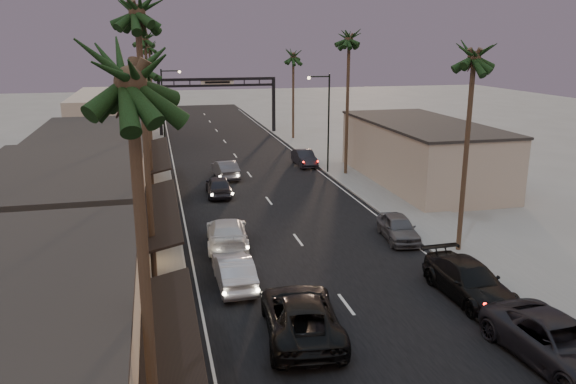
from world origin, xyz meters
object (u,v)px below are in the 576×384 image
palm_rb (349,34)px  oncoming_pickup (301,315)px  streetlight_left (166,104)px  curbside_near (559,343)px  palm_rc (293,53)px  palm_lc (144,62)px  palm_far (149,44)px  arch (218,91)px  streetlight_right (326,116)px  palm_la (129,61)px  palm_lb (136,3)px  oncoming_silver (234,271)px  palm_ld (145,35)px  palm_ra (475,49)px  curbside_black (469,281)px

palm_rb → oncoming_pickup: 31.64m
streetlight_left → curbside_near: (13.03, -45.57, -4.44)m
palm_rb → palm_rc: palm_rb is taller
palm_lc → palm_far: bearing=89.6°
palm_rb → oncoming_pickup: bearing=-112.7°
arch → streetlight_right: streetlight_right is taller
palm_la → palm_lc: bearing=90.0°
palm_la → palm_lb: palm_lb is taller
streetlight_left → oncoming_silver: (2.16, -35.69, -4.53)m
streetlight_left → palm_ld: size_ratio=0.63×
arch → streetlight_left: size_ratio=1.69×
arch → streetlight_left: (-6.92, -12.00, -0.20)m
arch → palm_lc: bearing=-104.2°
palm_lc → curbside_near: (14.71, -23.57, -9.58)m
arch → palm_ra: (8.60, -46.00, 5.91)m
oncoming_silver → palm_far: bearing=-87.2°
palm_lb → palm_ra: 17.42m
palm_lc → palm_rc: size_ratio=1.00×
arch → palm_la: palm_la is taller
palm_rb → curbside_near: bearing=-94.5°
palm_rb → streetlight_left: bearing=137.9°
palm_ra → oncoming_pickup: (-11.35, -7.19, -10.55)m
curbside_black → palm_ra: bearing=62.6°
palm_lc → palm_rc: bearing=58.4°
palm_rb → palm_rc: 20.09m
palm_la → oncoming_silver: (3.84, 13.31, -10.65)m
streetlight_right → palm_lc: size_ratio=0.74×
arch → streetlight_left: streetlight_left is taller
streetlight_right → palm_la: (-15.52, -36.00, 6.11)m
streetlight_left → palm_far: 20.96m
palm_ld → palm_far: size_ratio=1.08×
palm_far → palm_rb: bearing=-63.6°
palm_la → curbside_black: palm_la is taller
palm_lb → palm_rb: (17.20, 22.00, -0.97)m
palm_far → curbside_black: 62.21m
palm_lb → palm_rc: (17.20, 42.00, -2.92)m
oncoming_pickup → oncoming_silver: bearing=-63.7°
arch → palm_ra: size_ratio=1.15×
palm_rc → oncoming_silver: 44.83m
palm_far → palm_ra: bearing=-72.6°
palm_rb → palm_lc: bearing=-155.1°
curbside_black → oncoming_silver: bearing=157.9°
oncoming_silver → curbside_near: (10.87, -9.89, 0.09)m
palm_lb → palm_ld: bearing=90.0°
streetlight_right → palm_lb: (-15.52, -23.00, 8.06)m
palm_rc → streetlight_right: bearing=-95.1°
oncoming_pickup → curbside_near: oncoming_pickup is taller
streetlight_right → palm_rc: 19.75m
oncoming_pickup → curbside_near: size_ratio=1.01×
streetlight_right → curbside_near: size_ratio=1.41×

